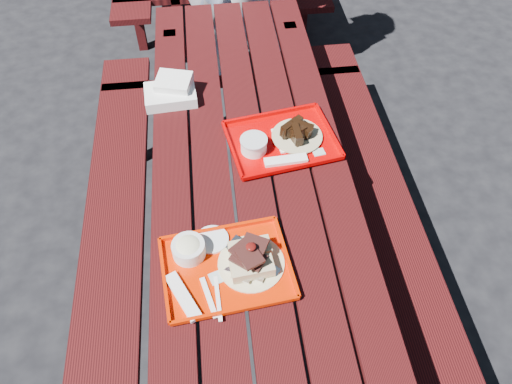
% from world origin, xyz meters
% --- Properties ---
extents(ground, '(60.00, 60.00, 0.00)m').
position_xyz_m(ground, '(0.00, 0.00, 0.00)').
color(ground, black).
rests_on(ground, ground).
extents(picnic_table_near, '(1.41, 2.40, 0.75)m').
position_xyz_m(picnic_table_near, '(-0.00, 0.00, 0.56)').
color(picnic_table_near, '#3E0B0C').
rests_on(picnic_table_near, ground).
extents(near_tray, '(0.44, 0.36, 0.13)m').
position_xyz_m(near_tray, '(-0.13, -0.39, 0.78)').
color(near_tray, red).
rests_on(near_tray, picnic_table_near).
extents(far_tray, '(0.46, 0.38, 0.07)m').
position_xyz_m(far_tray, '(0.13, 0.14, 0.77)').
color(far_tray, '#BE0000').
rests_on(far_tray, picnic_table_near).
extents(white_cloth, '(0.22, 0.19, 0.09)m').
position_xyz_m(white_cloth, '(-0.29, 0.46, 0.79)').
color(white_cloth, white).
rests_on(white_cloth, picnic_table_near).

